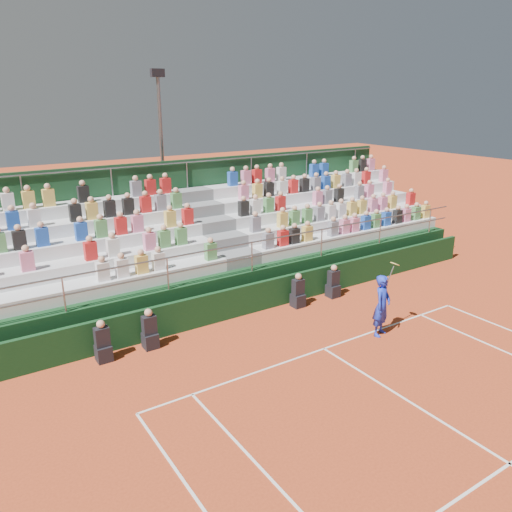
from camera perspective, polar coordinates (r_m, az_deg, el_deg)
ground at (r=14.40m, az=7.78°, el=-10.47°), size 90.00×90.00×0.00m
courtside_wall at (r=16.47m, az=0.57°, el=-4.57°), size 20.00×0.15×1.00m
line_officials at (r=15.47m, az=-2.74°, el=-6.25°), size 8.53×0.40×1.19m
grandstand at (r=18.89m, az=-4.84°, el=0.28°), size 20.00×5.20×4.40m
tennis_player at (r=15.12m, az=14.20°, el=-5.49°), size 0.93×0.66×2.22m
floodlight_mast at (r=23.64m, az=-10.74°, el=12.33°), size 0.60×0.25×7.89m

